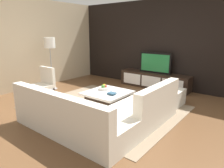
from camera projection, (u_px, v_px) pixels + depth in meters
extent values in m
plane|color=brown|center=(108.00, 109.00, 4.90)|extent=(14.00, 14.00, 0.00)
cube|color=black|center=(160.00, 44.00, 6.61)|extent=(6.40, 0.12, 2.80)
cube|color=#C6B28E|center=(35.00, 44.00, 6.61)|extent=(0.12, 5.20, 2.80)
cube|color=gray|center=(105.00, 107.00, 4.95)|extent=(3.45, 2.76, 0.01)
cube|color=black|center=(154.00, 80.00, 6.66)|extent=(2.31, 0.48, 0.50)
cube|color=white|center=(132.00, 79.00, 6.90)|extent=(0.65, 0.01, 0.35)
cube|color=white|center=(151.00, 82.00, 6.48)|extent=(0.65, 0.01, 0.35)
cube|color=white|center=(172.00, 85.00, 6.05)|extent=(0.65, 0.01, 0.35)
cube|color=black|center=(155.00, 63.00, 6.52)|extent=(1.07, 0.05, 0.65)
cube|color=#1E7238|center=(155.00, 63.00, 6.50)|extent=(0.96, 0.01, 0.55)
cube|color=silver|center=(72.00, 121.00, 3.73)|extent=(2.43, 0.85, 0.41)
cube|color=silver|center=(55.00, 105.00, 3.38)|extent=(2.43, 0.18, 0.42)
cube|color=silver|center=(142.00, 112.00, 4.18)|extent=(0.85, 1.55, 0.41)
cube|color=silver|center=(159.00, 96.00, 3.88)|extent=(0.18, 1.55, 0.42)
cube|color=red|center=(47.00, 97.00, 4.09)|extent=(0.36, 0.20, 0.22)
cube|color=red|center=(152.00, 96.00, 4.42)|extent=(0.60, 0.44, 0.06)
cube|color=black|center=(107.00, 100.00, 4.99)|extent=(0.78, 0.80, 0.33)
cube|color=white|center=(107.00, 93.00, 4.94)|extent=(0.98, 1.00, 0.05)
cylinder|color=black|center=(30.00, 93.00, 5.49)|extent=(0.04, 0.04, 0.38)
cylinder|color=black|center=(40.00, 96.00, 5.20)|extent=(0.04, 0.04, 0.38)
cylinder|color=black|center=(44.00, 90.00, 5.81)|extent=(0.04, 0.04, 0.38)
cylinder|color=black|center=(54.00, 93.00, 5.52)|extent=(0.04, 0.04, 0.38)
cube|color=silver|center=(42.00, 86.00, 5.45)|extent=(0.57, 0.50, 0.08)
cube|color=silver|center=(47.00, 75.00, 5.55)|extent=(0.57, 0.08, 0.45)
cylinder|color=#A5A5AA|center=(53.00, 89.00, 6.56)|extent=(0.28, 0.28, 0.02)
cylinder|color=#A5A5AA|center=(51.00, 69.00, 6.40)|extent=(0.03, 0.03, 1.28)
cylinder|color=white|center=(49.00, 43.00, 6.20)|extent=(0.33, 0.33, 0.32)
cube|color=silver|center=(167.00, 97.00, 5.13)|extent=(0.70, 0.70, 0.40)
cylinder|color=silver|center=(104.00, 88.00, 5.11)|extent=(0.28, 0.28, 0.07)
sphere|color=#B23326|center=(105.00, 87.00, 5.08)|extent=(0.08, 0.08, 0.08)
sphere|color=gold|center=(105.00, 86.00, 5.12)|extent=(0.08, 0.08, 0.08)
sphere|color=gold|center=(104.00, 86.00, 5.14)|extent=(0.10, 0.10, 0.10)
sphere|color=#4C8C33|center=(103.00, 86.00, 5.10)|extent=(0.08, 0.08, 0.08)
sphere|color=#4C8C33|center=(103.00, 87.00, 5.06)|extent=(0.10, 0.10, 0.10)
cube|color=#2D516B|center=(111.00, 94.00, 4.71)|extent=(0.17, 0.11, 0.02)
cube|color=#2D516B|center=(112.00, 93.00, 4.71)|extent=(0.18, 0.15, 0.02)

